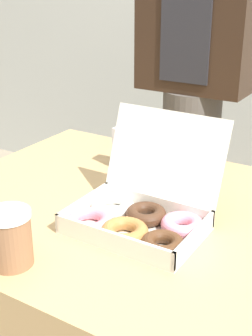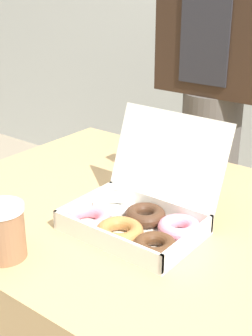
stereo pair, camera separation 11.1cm
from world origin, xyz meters
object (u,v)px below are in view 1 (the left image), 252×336
(coffee_cup, at_px, (10,238))
(napkin_holder, at_px, (130,150))
(person_customer, at_px, (193,88))
(donut_box, at_px, (138,215))

(coffee_cup, relative_size, napkin_holder, 0.94)
(napkin_holder, relative_size, person_customer, 0.08)
(donut_box, bearing_deg, person_customer, 104.64)
(donut_box, distance_m, person_customer, 0.75)
(donut_box, height_order, coffee_cup, donut_box)
(coffee_cup, bearing_deg, donut_box, 60.93)
(coffee_cup, distance_m, napkin_holder, 0.57)
(coffee_cup, height_order, person_customer, person_customer)
(donut_box, xyz_separation_m, napkin_holder, (-0.20, 0.30, 0.03))
(coffee_cup, xyz_separation_m, person_customer, (-0.04, 0.98, 0.11))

